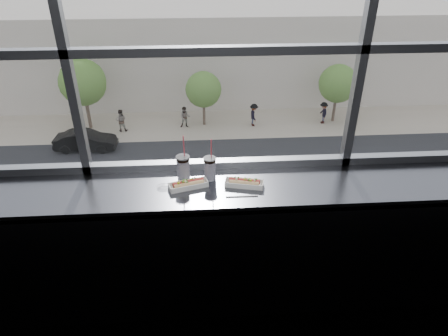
{
  "coord_description": "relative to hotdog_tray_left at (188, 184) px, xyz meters",
  "views": [
    {
      "loc": [
        -0.14,
        -1.19,
        2.66
      ],
      "look_at": [
        0.02,
        1.23,
        1.25
      ],
      "focal_mm": 32.0,
      "sensor_mm": 36.0,
      "label": 1
    }
  ],
  "objects": [
    {
      "name": "window_mullions",
      "position": [
        0.23,
        0.28,
        1.17
      ],
      "size": [
        6.0,
        0.08,
        2.4
      ],
      "primitive_type": null,
      "color": "gray",
      "rests_on": "ground"
    },
    {
      "name": "car_far_a",
      "position": [
        -8.22,
        24.28,
        -11.1
      ],
      "size": [
        2.61,
        5.89,
        1.94
      ],
      "primitive_type": "imported",
      "rotation": [
        0.0,
        0.0,
        1.54
      ],
      "color": "black",
      "rests_on": "street_asphalt"
    },
    {
      "name": "plaza_ground",
      "position": [
        0.23,
        43.78,
        -12.13
      ],
      "size": [
        120.0,
        120.0,
        0.0
      ],
      "primitive_type": "plane",
      "color": "tan",
      "rests_on": "ground"
    },
    {
      "name": "far_sidewalk",
      "position": [
        0.23,
        28.28,
        -12.11
      ],
      "size": [
        80.0,
        6.0,
        0.04
      ],
      "primitive_type": "cube",
      "color": "tan",
      "rests_on": "plaza_ground"
    },
    {
      "name": "pedestrian_d",
      "position": [
        10.4,
        27.92,
        -10.99
      ],
      "size": [
        0.73,
        0.97,
        2.19
      ],
      "primitive_type": "imported",
      "rotation": [
        0.0,
        0.0,
        4.71
      ],
      "color": "#66605B",
      "rests_on": "far_sidewalk"
    },
    {
      "name": "car_near_d",
      "position": [
        8.23,
        16.28,
        -10.91
      ],
      "size": [
        3.34,
        7.11,
        2.31
      ],
      "primitive_type": "imported",
      "rotation": [
        0.0,
        0.0,
        1.5
      ],
      "color": "silver",
      "rests_on": "street_asphalt"
    },
    {
      "name": "pedestrian_a",
      "position": [
        -6.15,
        27.44,
        -11.0
      ],
      "size": [
        0.97,
        0.73,
        2.18
      ],
      "primitive_type": "imported",
      "rotation": [
        0.0,
        0.0,
        3.14
      ],
      "color": "#66605B",
      "rests_on": "far_sidewalk"
    },
    {
      "name": "car_near_e",
      "position": [
        13.16,
        16.28,
        -11.04
      ],
      "size": [
        3.31,
        6.43,
        2.05
      ],
      "primitive_type": "imported",
      "rotation": [
        0.0,
        0.0,
        1.45
      ],
      "color": "#3546B5",
      "rests_on": "street_asphalt"
    },
    {
      "name": "soda_cup_left",
      "position": [
        -0.03,
        0.11,
        0.08
      ],
      "size": [
        0.1,
        0.1,
        0.37
      ],
      "color": "white",
      "rests_on": "counter"
    },
    {
      "name": "loose_straw",
      "position": [
        0.37,
        -0.14,
        -0.02
      ],
      "size": [
        0.22,
        0.01,
        0.01
      ],
      "primitive_type": "cylinder",
      "rotation": [
        0.0,
        1.57,
        0.0
      ],
      "color": "white",
      "rests_on": "counter"
    },
    {
      "name": "hotdog_tray_right",
      "position": [
        0.4,
        -0.01,
        -0.0
      ],
      "size": [
        0.29,
        0.15,
        0.07
      ],
      "rotation": [
        0.0,
        0.0,
        -0.23
      ],
      "color": "white",
      "rests_on": "counter"
    },
    {
      "name": "street_asphalt",
      "position": [
        0.23,
        20.28,
        -12.1
      ],
      "size": [
        80.0,
        10.0,
        0.06
      ],
      "primitive_type": "cube",
      "color": "black",
      "rests_on": "plaza_ground"
    },
    {
      "name": "soda_cup_right",
      "position": [
        0.16,
        0.11,
        0.07
      ],
      "size": [
        0.09,
        0.09,
        0.34
      ],
      "color": "white",
      "rests_on": "counter"
    },
    {
      "name": "pedestrian_b",
      "position": [
        -1.06,
        27.83,
        -11.04
      ],
      "size": [
        0.93,
        0.7,
        2.1
      ],
      "primitive_type": "imported",
      "color": "#66605B",
      "rests_on": "far_sidewalk"
    },
    {
      "name": "wrapper",
      "position": [
        -0.17,
        0.01,
        -0.02
      ],
      "size": [
        0.1,
        0.07,
        0.03
      ],
      "primitive_type": "ellipsoid",
      "color": "silver",
      "rests_on": "counter"
    },
    {
      "name": "pedestrian_c",
      "position": [
        4.57,
        27.79,
        -10.96
      ],
      "size": [
        0.75,
        1.0,
        2.26
      ],
      "primitive_type": "imported",
      "rotation": [
        0.0,
        0.0,
        1.57
      ],
      "color": "#66605B",
      "rests_on": "far_sidewalk"
    },
    {
      "name": "wall_back_lower",
      "position": [
        0.23,
        0.28,
        -0.58
      ],
      "size": [
        6.0,
        0.0,
        6.0
      ],
      "primitive_type": "plane",
      "rotation": [
        1.57,
        0.0,
        0.0
      ],
      "color": "black",
      "rests_on": "ground"
    },
    {
      "name": "tree_right",
      "position": [
        11.42,
        28.28,
        -8.82
      ],
      "size": [
        3.12,
        3.12,
        4.87
      ],
      "color": "#47382B",
      "rests_on": "far_sidewalk"
    },
    {
      "name": "tree_left",
      "position": [
        -8.83,
        28.28,
        -8.27
      ],
      "size": [
        3.64,
        3.64,
        5.69
      ],
      "color": "#47382B",
      "rests_on": "far_sidewalk"
    },
    {
      "name": "car_near_c",
      "position": [
        -0.82,
        16.28,
        -10.97
      ],
      "size": [
        2.82,
        6.61,
        2.19
      ],
      "primitive_type": "imported",
      "rotation": [
        0.0,
        0.0,
        1.56
      ],
      "color": "maroon",
      "rests_on": "street_asphalt"
    },
    {
      "name": "counter_fascia",
      "position": [
        0.23,
        -0.25,
        -0.58
      ],
      "size": [
        6.0,
        0.04,
        1.04
      ],
      "primitive_type": "cube",
      "color": "slate",
      "rests_on": "ground"
    },
    {
      "name": "far_building",
      "position": [
        0.23,
        38.28,
        -8.13
      ],
      "size": [
        50.0,
        14.0,
        8.0
      ],
      "primitive_type": "cube",
      "color": "#BBB1A2",
      "rests_on": "plaza_ground"
    },
    {
      "name": "tree_center",
      "position": [
        0.5,
        28.28,
        -9.07
      ],
      "size": [
        2.89,
        2.89,
        4.51
      ],
      "color": "#47382B",
      "rests_on": "far_sidewalk"
    },
    {
      "name": "counter",
      "position": [
        0.23,
        0.0,
        -0.06
      ],
      "size": [
        6.0,
        0.55,
        0.06
      ],
      "primitive_type": "cube",
      "color": "slate",
      "rests_on": "ground"
    },
    {
      "name": "window_glass",
      "position": [
        0.23,
        0.3,
        1.17
      ],
      "size": [
        6.0,
        0.0,
        6.0
      ],
      "primitive_type": "plane",
      "rotation": [
        1.57,
        0.0,
        0.0
      ],
      "color": "silver",
      "rests_on": "ground"
    },
    {
      "name": "hotdog_tray_left",
      "position": [
        0.0,
        0.0,
        0.0
      ],
      "size": [
        0.29,
        0.17,
        0.07
      ],
      "rotation": [
        0.0,
        0.0,
        0.28
      ],
      "color": "white",
      "rests_on": "counter"
    },
    {
      "name": "car_near_b",
      "position": [
        -5.34,
        16.28,
        -10.94
      ],
      "size": [
        3.04,
        6.87,
        2.26
      ],
      "primitive_type": "imported",
      "rotation": [
        0.0,
        0.0,
        1.6
      ],
      "color": "black",
      "rests_on": "street_asphalt"
    }
  ]
}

